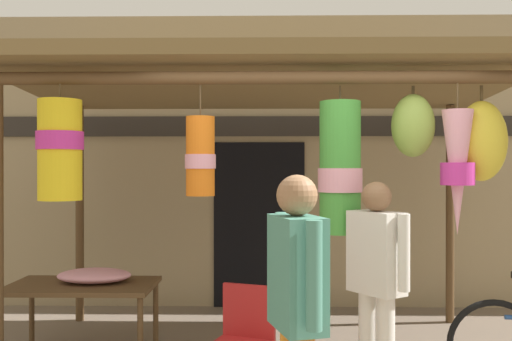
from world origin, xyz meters
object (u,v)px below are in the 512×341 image
Objects in this scene: flower_heap_on_table at (95,276)px; shopper_by_bananas at (376,272)px; folding_chair at (244,335)px; vendor_in_orange at (297,299)px; display_table at (82,291)px.

shopper_by_bananas is (2.33, -0.95, 0.21)m from flower_heap_on_table.
vendor_in_orange is at bearing -71.07° from folding_chair.
flower_heap_on_table is 1.73m from folding_chair.
display_table is 1.77m from folding_chair.
folding_chair is at bearing -175.32° from shopper_by_bananas.
vendor_in_orange reaches higher than display_table.
folding_chair is (1.47, -0.98, -0.10)m from display_table.
flower_heap_on_table is 2.62m from vendor_in_orange.
shopper_by_bananas reaches higher than flower_heap_on_table.
folding_chair reaches higher than display_table.
display_table is 0.80× the size of shopper_by_bananas.
shopper_by_bananas reaches higher than folding_chair.
flower_heap_on_table is at bearing 143.15° from folding_chair.
folding_chair is at bearing 108.93° from vendor_in_orange.
flower_heap_on_table is 0.40× the size of vendor_in_orange.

